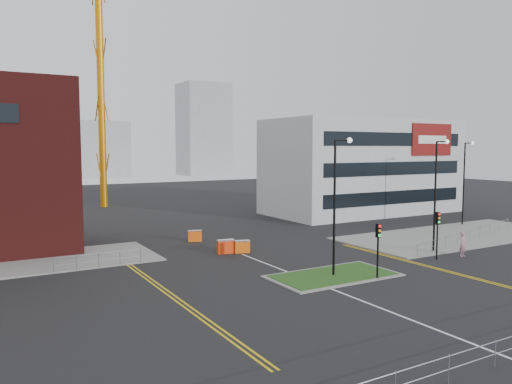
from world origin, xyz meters
The scene contains 25 objects.
ground centered at (0.00, 0.00, 0.00)m, with size 200.00×200.00×0.00m, color black.
pavement_right centered at (22.00, 14.00, 0.06)m, with size 24.00×10.00×0.12m, color slate.
island_kerb centered at (2.00, 8.00, 0.04)m, with size 8.60×4.60×0.08m, color slate.
grass_island centered at (2.00, 8.00, 0.06)m, with size 8.00×4.00×0.12m, color #224416.
office_block centered at (26.01, 31.97, 6.00)m, with size 25.00×12.20×12.00m.
tower_crane centered at (3.42, 53.86, 28.57)m, with size 52.07×11.91×41.66m.
streetlamp_island centered at (2.22, 8.00, 5.41)m, with size 1.46×0.36×9.18m.
streetlamp_right_near centered at (14.22, 10.00, 5.41)m, with size 1.46×0.36×9.18m.
streetlamp_right_far centered at (28.22, 18.00, 5.41)m, with size 1.46×0.36×9.18m.
traffic_light_island centered at (4.00, 5.98, 2.57)m, with size 0.28×0.33×3.65m.
traffic_light_right centered at (12.00, 7.98, 2.57)m, with size 0.28×0.33×3.65m.
railing_left centered at (-11.00, 18.00, 0.74)m, with size 6.05×0.05×1.10m.
railing_right centered at (20.50, 11.50, 0.78)m, with size 19.05×5.05×1.10m.
centre_line centered at (0.00, 2.00, 0.01)m, with size 0.15×30.00×0.01m, color silver.
yellow_left_a centered at (-9.00, 10.00, 0.01)m, with size 0.12×24.00×0.01m, color gold.
yellow_left_b centered at (-8.70, 10.00, 0.01)m, with size 0.12×24.00×0.01m, color gold.
yellow_right_a centered at (9.50, 6.00, 0.01)m, with size 0.12×20.00×0.01m, color gold.
yellow_right_b centered at (9.80, 6.00, 0.01)m, with size 0.12×20.00×0.01m, color gold.
skyline_b centered at (10.00, 130.00, 8.00)m, with size 24.00×12.00×16.00m, color gray.
skyline_c centered at (45.00, 125.00, 14.00)m, with size 14.00×12.00×28.00m, color gray.
skyline_d centered at (-8.00, 140.00, 6.00)m, with size 30.00×12.00×12.00m, color gray.
pedestrian centered at (14.59, 7.66, 0.98)m, with size 0.71×0.47×1.96m, color #C78098.
barrier_left centered at (-1.10, 24.00, 0.56)m, with size 1.28×0.79×1.02m.
barrier_mid centered at (0.26, 17.52, 0.56)m, with size 1.29×0.71×1.03m.
barrier_right centered at (-1.00, 17.97, 0.62)m, with size 1.40×0.62×1.14m.
Camera 1 is at (-18.70, -17.52, 8.54)m, focal length 35.00 mm.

